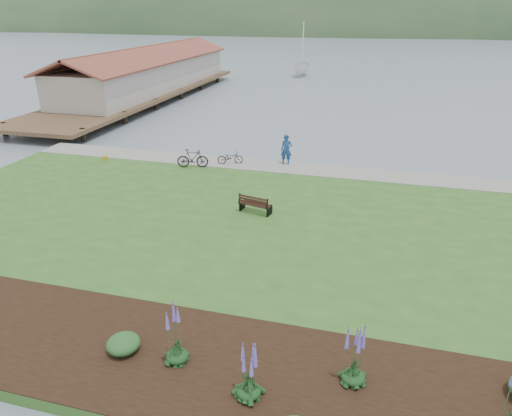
{
  "coord_description": "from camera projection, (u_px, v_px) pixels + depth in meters",
  "views": [
    {
      "loc": [
        4.46,
        -18.66,
        9.26
      ],
      "look_at": [
        -0.17,
        -1.33,
        1.3
      ],
      "focal_mm": 32.0,
      "sensor_mm": 36.0,
      "label": 1
    }
  ],
  "objects": [
    {
      "name": "garden_bed",
      "position": [
        290.0,
        381.0,
        11.75
      ],
      "size": [
        24.0,
        4.4,
        0.04
      ],
      "primitive_type": "cube",
      "color": "black",
      "rests_on": "lawn"
    },
    {
      "name": "ground",
      "position": [
        267.0,
        223.0,
        21.29
      ],
      "size": [
        600.0,
        600.0,
        0.0
      ],
      "primitive_type": "plane",
      "color": "slate",
      "rests_on": "ground"
    },
    {
      "name": "sailboat",
      "position": [
        302.0,
        76.0,
        65.97
      ],
      "size": [
        9.01,
        9.17,
        23.44
      ],
      "primitive_type": "imported",
      "rotation": [
        0.0,
        0.0,
        -0.01
      ],
      "color": "silver",
      "rests_on": "ground"
    },
    {
      "name": "bicycle_a",
      "position": [
        230.0,
        157.0,
        27.82
      ],
      "size": [
        1.02,
        1.64,
        0.81
      ],
      "primitive_type": "imported",
      "rotation": [
        0.0,
        0.0,
        1.9
      ],
      "color": "black",
      "rests_on": "lawn"
    },
    {
      "name": "bicycle_b",
      "position": [
        193.0,
        158.0,
        27.14
      ],
      "size": [
        0.99,
        1.94,
        1.12
      ],
      "primitive_type": "imported",
      "rotation": [
        0.0,
        0.0,
        1.83
      ],
      "color": "black",
      "rests_on": "lawn"
    },
    {
      "name": "pier_pavilion",
      "position": [
        148.0,
        73.0,
        49.24
      ],
      "size": [
        8.0,
        36.0,
        5.4
      ],
      "color": "#4C3826",
      "rests_on": "ground"
    },
    {
      "name": "person",
      "position": [
        286.0,
        147.0,
        27.42
      ],
      "size": [
        0.87,
        0.67,
        2.17
      ],
      "primitive_type": "imported",
      "rotation": [
        0.0,
        0.0,
        0.18
      ],
      "color": "navy",
      "rests_on": "lawn"
    },
    {
      "name": "far_hillside",
      "position": [
        430.0,
        34.0,
        166.68
      ],
      "size": [
        580.0,
        80.0,
        38.0
      ],
      "primitive_type": null,
      "color": "#2E4E2C",
      "rests_on": "ground"
    },
    {
      "name": "echium_0",
      "position": [
        249.0,
        373.0,
        10.97
      ],
      "size": [
        0.62,
        0.62,
        1.76
      ],
      "color": "#133417",
      "rests_on": "garden_bed"
    },
    {
      "name": "pannier",
      "position": [
        105.0,
        158.0,
        28.53
      ],
      "size": [
        0.18,
        0.27,
        0.28
      ],
      "primitive_type": "cube",
      "rotation": [
        0.0,
        0.0,
        -0.03
      ],
      "color": "#C89117",
      "rests_on": "lawn"
    },
    {
      "name": "echium_1",
      "position": [
        355.0,
        357.0,
        11.37
      ],
      "size": [
        0.62,
        0.62,
        2.03
      ],
      "color": "#133417",
      "rests_on": "garden_bed"
    },
    {
      "name": "park_bench",
      "position": [
        255.0,
        204.0,
        21.14
      ],
      "size": [
        1.59,
        0.92,
        0.92
      ],
      "rotation": [
        0.0,
        0.0,
        -0.22
      ],
      "color": "black",
      "rests_on": "lawn"
    },
    {
      "name": "shrub_0",
      "position": [
        123.0,
        344.0,
        12.66
      ],
      "size": [
        0.93,
        0.93,
        0.47
      ],
      "primitive_type": "ellipsoid",
      "color": "#1E4C21",
      "rests_on": "garden_bed"
    },
    {
      "name": "echium_4",
      "position": [
        175.0,
        335.0,
        12.04
      ],
      "size": [
        0.62,
        0.62,
        2.25
      ],
      "color": "#133417",
      "rests_on": "garden_bed"
    },
    {
      "name": "lawn",
      "position": [
        256.0,
        238.0,
        19.44
      ],
      "size": [
        34.0,
        20.0,
        0.4
      ],
      "primitive_type": "cube",
      "color": "#2C5A20",
      "rests_on": "ground"
    },
    {
      "name": "shoreline_path",
      "position": [
        294.0,
        168.0,
        27.21
      ],
      "size": [
        34.0,
        2.2,
        0.03
      ],
      "primitive_type": "cube",
      "color": "gray",
      "rests_on": "lawn"
    }
  ]
}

